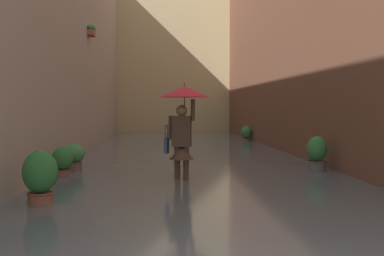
{
  "coord_description": "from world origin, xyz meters",
  "views": [
    {
      "loc": [
        0.86,
        2.98,
        1.67
      ],
      "look_at": [
        0.16,
        -7.87,
        1.2
      ],
      "focal_mm": 47.98,
      "sensor_mm": 36.0,
      "label": 1
    }
  ],
  "objects_px": {
    "person_wading": "(183,114)",
    "potted_plant_near_right": "(62,163)",
    "potted_plant_mid_left": "(317,156)",
    "potted_plant_far_left": "(247,134)",
    "potted_plant_far_right": "(40,178)",
    "potted_plant_mid_right": "(74,158)"
  },
  "relations": [
    {
      "from": "person_wading",
      "to": "potted_plant_near_right",
      "type": "height_order",
      "value": "person_wading"
    },
    {
      "from": "potted_plant_far_right",
      "to": "potted_plant_mid_left",
      "type": "bearing_deg",
      "value": -145.65
    },
    {
      "from": "potted_plant_near_right",
      "to": "potted_plant_mid_left",
      "type": "xyz_separation_m",
      "value": [
        -5.74,
        -0.74,
        0.05
      ]
    },
    {
      "from": "potted_plant_near_right",
      "to": "potted_plant_mid_right",
      "type": "xyz_separation_m",
      "value": [
        -0.08,
        -1.03,
        -0.0
      ]
    },
    {
      "from": "potted_plant_mid_left",
      "to": "potted_plant_far_right",
      "type": "bearing_deg",
      "value": 34.35
    },
    {
      "from": "potted_plant_mid_right",
      "to": "person_wading",
      "type": "bearing_deg",
      "value": 146.93
    },
    {
      "from": "potted_plant_far_left",
      "to": "potted_plant_mid_left",
      "type": "relative_size",
      "value": 0.82
    },
    {
      "from": "person_wading",
      "to": "potted_plant_far_left",
      "type": "distance_m",
      "value": 12.29
    },
    {
      "from": "person_wading",
      "to": "potted_plant_far_right",
      "type": "relative_size",
      "value": 2.17
    },
    {
      "from": "person_wading",
      "to": "potted_plant_mid_left",
      "type": "xyz_separation_m",
      "value": [
        -3.2,
        -1.31,
        -1.01
      ]
    },
    {
      "from": "potted_plant_far_right",
      "to": "potted_plant_mid_right",
      "type": "xyz_separation_m",
      "value": [
        0.15,
        -4.06,
        -0.11
      ]
    },
    {
      "from": "person_wading",
      "to": "potted_plant_mid_right",
      "type": "relative_size",
      "value": 2.71
    },
    {
      "from": "potted_plant_far_right",
      "to": "potted_plant_mid_left",
      "type": "xyz_separation_m",
      "value": [
        -5.51,
        -3.77,
        -0.06
      ]
    },
    {
      "from": "potted_plant_near_right",
      "to": "person_wading",
      "type": "bearing_deg",
      "value": 167.31
    },
    {
      "from": "potted_plant_far_left",
      "to": "person_wading",
      "type": "bearing_deg",
      "value": 74.15
    },
    {
      "from": "person_wading",
      "to": "potted_plant_mid_right",
      "type": "xyz_separation_m",
      "value": [
        2.46,
        -1.6,
        -1.06
      ]
    },
    {
      "from": "potted_plant_far_left",
      "to": "potted_plant_near_right",
      "type": "height_order",
      "value": "potted_plant_near_right"
    },
    {
      "from": "person_wading",
      "to": "potted_plant_far_right",
      "type": "distance_m",
      "value": 3.51
    },
    {
      "from": "potted_plant_near_right",
      "to": "potted_plant_mid_left",
      "type": "height_order",
      "value": "potted_plant_mid_left"
    },
    {
      "from": "potted_plant_mid_left",
      "to": "potted_plant_mid_right",
      "type": "bearing_deg",
      "value": -2.95
    },
    {
      "from": "potted_plant_far_right",
      "to": "potted_plant_far_left",
      "type": "height_order",
      "value": "potted_plant_far_right"
    },
    {
      "from": "potted_plant_far_left",
      "to": "potted_plant_mid_right",
      "type": "height_order",
      "value": "potted_plant_mid_right"
    }
  ]
}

